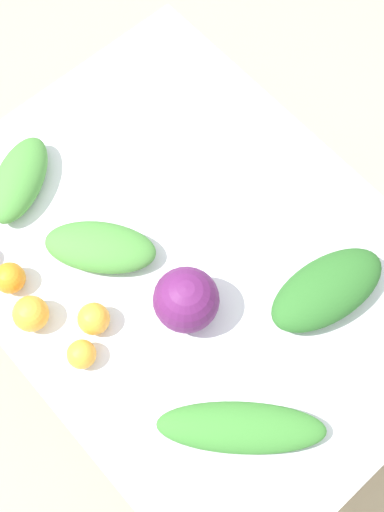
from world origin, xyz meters
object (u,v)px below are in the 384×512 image
Objects in this scene: greens_bunch_kale at (19,180)px; orange_0 at (82,354)px; orange_1 at (31,314)px; greens_bunch_beet_tops at (241,428)px; orange_3 at (94,319)px; greens_bunch_chard at (100,247)px; greens_bunch_dandelion at (327,290)px; orange_2 at (10,278)px; cabbage_purple at (186,300)px.

orange_0 is (0.44, -0.16, -0.01)m from greens_bunch_kale.
greens_bunch_beet_tops is at bearing 20.13° from orange_1.
greens_bunch_beet_tops is 0.40m from orange_3.
greens_bunch_chard is 0.18m from orange_3.
greens_bunch_dandelion is (-0.09, 0.35, 0.01)m from greens_bunch_beet_tops.
greens_bunch_chard reaches higher than orange_0.
greens_bunch_dandelion is 4.00× the size of orange_2.
orange_2 is at bearing -164.47° from greens_bunch_beet_tops.
orange_3 is at bearing -168.03° from greens_bunch_beet_tops.
greens_bunch_dandelion reaches higher than orange_1.
cabbage_purple reaches higher than orange_0.
cabbage_purple is 0.51× the size of greens_bunch_dandelion.
orange_3 is at bearing 122.39° from orange_0.
orange_1 is 0.14m from orange_3.
orange_1 is (0.03, -0.22, 0.01)m from greens_bunch_chard.
orange_2 is at bearing -140.93° from cabbage_purple.
greens_bunch_chard is 3.19× the size of orange_1.
orange_0 is 0.15m from orange_1.
greens_bunch_beet_tops is at bearing -75.05° from greens_bunch_dandelion.
cabbage_purple is at bearing -125.42° from greens_bunch_dandelion.
greens_bunch_chard is at bearing 7.60° from greens_bunch_kale.
greens_bunch_kale is 0.40m from orange_3.
orange_2 is (-0.32, -0.26, -0.04)m from cabbage_purple.
greens_bunch_dandelion reaches higher than orange_2.
orange_1 is 1.13× the size of orange_2.
greens_bunch_kale is at bearing -172.40° from greens_bunch_chard.
greens_bunch_chard is at bearing 96.51° from orange_1.
greens_bunch_beet_tops is 0.53m from orange_1.
greens_bunch_beet_tops is 0.37m from greens_bunch_dandelion.
orange_0 is 0.08m from orange_3.
greens_bunch_chard is at bearing -167.13° from cabbage_purple.
greens_bunch_kale is (-0.79, 0.00, 0.01)m from greens_bunch_beet_tops.
greens_bunch_dandelion is 3.97× the size of orange_3.
cabbage_purple is 0.32m from greens_bunch_dandelion.
cabbage_purple reaches higher than orange_3.
orange_3 is at bearing -122.96° from cabbage_purple.
cabbage_purple is 2.02× the size of orange_3.
cabbage_purple reaches higher than greens_bunch_beet_tops.
greens_bunch_beet_tops is 4.90× the size of orange_3.
greens_bunch_kale is (-0.51, -0.09, -0.03)m from cabbage_purple.
greens_bunch_dandelion is 1.21× the size of greens_bunch_kale.
orange_0 is at bearing -48.18° from greens_bunch_chard.
orange_2 is at bearing -134.13° from greens_bunch_dandelion.
greens_bunch_kale is 0.25m from orange_2.
cabbage_purple is 0.52m from greens_bunch_kale.
orange_2 is at bearing -157.96° from orange_3.
orange_2 reaches higher than orange_0.
orange_2 is (-0.08, -0.20, 0.00)m from greens_bunch_chard.
greens_bunch_chard is 0.26m from orange_0.
orange_1 reaches higher than orange_3.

